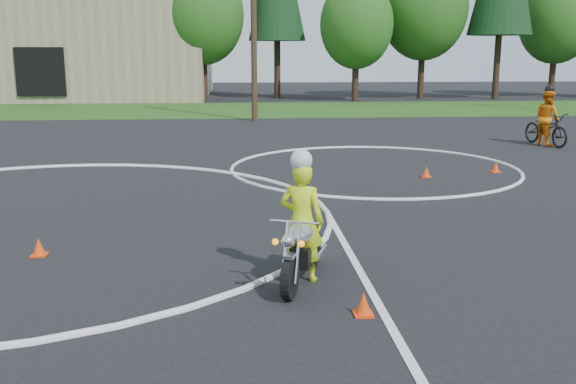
{
  "coord_description": "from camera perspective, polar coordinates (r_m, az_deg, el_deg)",
  "views": [
    {
      "loc": [
        4.22,
        -9.61,
        3.23
      ],
      "look_at": [
        4.97,
        0.07,
        1.1
      ],
      "focal_mm": 40.0,
      "sensor_mm": 36.0,
      "label": 1
    }
  ],
  "objects": [
    {
      "name": "utility_poles",
      "position": [
        30.68,
        -3.08,
        16.03
      ],
      "size": [
        41.6,
        1.12,
        10.0
      ],
      "color": "#473321",
      "rests_on": "ground"
    },
    {
      "name": "grass_strip",
      "position": [
        36.99,
        -11.05,
        7.16
      ],
      "size": [
        120.0,
        10.0,
        0.02
      ],
      "primitive_type": "cube",
      "color": "#1E4714",
      "rests_on": "ground"
    },
    {
      "name": "rider_second_grp",
      "position": [
        24.33,
        22.0,
        5.62
      ],
      "size": [
        1.22,
        2.31,
        2.12
      ],
      "rotation": [
        0.0,
        0.0,
        0.22
      ],
      "color": "black",
      "rests_on": "ground"
    },
    {
      "name": "primary_motorcycle",
      "position": [
        9.1,
        1.25,
        -5.08
      ],
      "size": [
        0.94,
        1.88,
        1.03
      ],
      "rotation": [
        0.0,
        0.0,
        -0.34
      ],
      "color": "black",
      "rests_on": "ground"
    },
    {
      "name": "course_markings",
      "position": [
        14.47,
        -12.45,
        -0.78
      ],
      "size": [
        19.05,
        19.05,
        0.12
      ],
      "color": "silver",
      "rests_on": "ground"
    },
    {
      "name": "traffic_cones",
      "position": [
        12.31,
        1.07,
        -2.18
      ],
      "size": [
        20.57,
        12.17,
        0.3
      ],
      "color": "#F8400D",
      "rests_on": "ground"
    },
    {
      "name": "rider_primary_grp",
      "position": [
        9.11,
        1.23,
        -2.3
      ],
      "size": [
        0.73,
        0.6,
        1.91
      ],
      "rotation": [
        0.0,
        0.0,
        -0.34
      ],
      "color": "#D1F119",
      "rests_on": "ground"
    },
    {
      "name": "treeline",
      "position": [
        45.59,
        9.37,
        16.48
      ],
      "size": [
        38.2,
        8.1,
        14.52
      ],
      "color": "#382619",
      "rests_on": "ground"
    }
  ]
}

